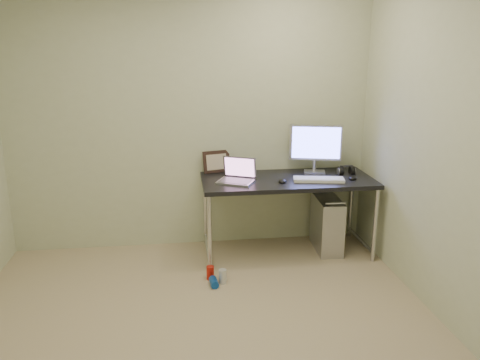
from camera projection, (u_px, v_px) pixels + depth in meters
name	position (u px, v px, depth m)	size (l,w,h in m)	color
floor	(203.00, 344.00, 3.17)	(3.50, 3.50, 0.00)	tan
wall_back	(190.00, 122.00, 4.51)	(3.50, 0.02, 2.50)	beige
wall_right	(467.00, 157.00, 3.06)	(0.02, 3.50, 2.50)	beige
desk	(287.00, 186.00, 4.44)	(1.61, 0.71, 0.75)	black
tower_computer	(327.00, 224.00, 4.62)	(0.25, 0.52, 0.56)	#A7A8AC
cable_a	(314.00, 202.00, 4.85)	(0.01, 0.01, 0.70)	black
cable_b	(323.00, 204.00, 4.84)	(0.01, 0.01, 0.72)	black
can_red	(210.00, 273.00, 4.05)	(0.07, 0.07, 0.12)	red
can_white	(223.00, 276.00, 3.98)	(0.07, 0.07, 0.12)	silver
can_blue	(214.00, 282.00, 3.94)	(0.07, 0.07, 0.12)	#0F43A0
laptop	(237.00, 176.00, 4.31)	(0.40, 0.37, 0.22)	silver
monitor	(316.00, 145.00, 4.55)	(0.50, 0.19, 0.48)	silver
keyboard	(319.00, 179.00, 4.33)	(0.46, 0.15, 0.03)	silver
mouse_right	(353.00, 177.00, 4.39)	(0.07, 0.12, 0.04)	black
mouse_left	(282.00, 180.00, 4.28)	(0.07, 0.11, 0.04)	black
headphones	(346.00, 171.00, 4.57)	(0.16, 0.10, 0.11)	black
picture_frame	(217.00, 162.00, 4.61)	(0.27, 0.03, 0.22)	black
webcam	(246.00, 162.00, 4.63)	(0.05, 0.03, 0.13)	silver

